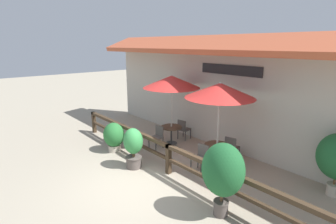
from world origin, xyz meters
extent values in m
plane|color=#9E937F|center=(0.00, 0.00, 0.00)|extent=(60.00, 60.00, 0.00)
cube|color=#BCB7A8|center=(0.00, 4.20, 1.80)|extent=(14.00, 0.40, 3.60)
cube|color=#B25133|center=(0.00, 3.65, 3.88)|extent=(14.28, 1.48, 0.70)
cube|color=black|center=(-0.06, 3.97, 3.00)|extent=(2.55, 0.04, 0.35)
cube|color=#3D2D1E|center=(0.00, 1.05, 0.89)|extent=(10.40, 0.14, 0.11)
cube|color=#3D2D1E|center=(0.00, 1.05, 0.47)|extent=(10.40, 0.10, 0.09)
cube|color=#3D2D1E|center=(-5.13, 1.05, 0.47)|extent=(0.14, 0.14, 0.95)
cube|color=#3D2D1E|center=(0.00, 1.05, 0.47)|extent=(0.14, 0.14, 0.95)
cylinder|color=#B7B2A8|center=(-1.83, 2.78, 1.17)|extent=(0.06, 0.06, 2.34)
cone|color=red|center=(-1.83, 2.78, 2.50)|extent=(2.19, 2.19, 0.46)
sphere|color=#B2ADA3|center=(-1.83, 2.78, 2.74)|extent=(0.07, 0.07, 0.07)
cylinder|color=#4C3826|center=(-1.83, 2.78, 0.69)|extent=(0.83, 0.83, 0.05)
cylinder|color=#333333|center=(-1.83, 2.78, 0.33)|extent=(0.07, 0.07, 0.67)
cylinder|color=#333333|center=(-1.83, 2.78, 0.01)|extent=(0.46, 0.46, 0.03)
cube|color=#514C47|center=(-1.85, 2.02, 0.43)|extent=(0.46, 0.46, 0.05)
cube|color=#514C47|center=(-1.87, 2.21, 0.65)|extent=(0.40, 0.07, 0.40)
cylinder|color=#2D2D2D|center=(-2.03, 1.81, 0.20)|extent=(0.04, 0.04, 0.40)
cylinder|color=#2D2D2D|center=(-1.65, 1.85, 0.20)|extent=(0.04, 0.04, 0.40)
cylinder|color=#2D2D2D|center=(-2.06, 2.19, 0.20)|extent=(0.04, 0.04, 0.40)
cylinder|color=#2D2D2D|center=(-1.68, 2.23, 0.20)|extent=(0.04, 0.04, 0.40)
cube|color=#514C47|center=(-1.88, 3.55, 0.43)|extent=(0.48, 0.48, 0.05)
cube|color=#514C47|center=(-1.85, 3.36, 0.65)|extent=(0.40, 0.10, 0.40)
cylinder|color=#2D2D2D|center=(-1.72, 3.77, 0.20)|extent=(0.04, 0.04, 0.40)
cylinder|color=#2D2D2D|center=(-2.10, 3.70, 0.20)|extent=(0.04, 0.04, 0.40)
cylinder|color=#2D2D2D|center=(-1.66, 3.39, 0.20)|extent=(0.04, 0.04, 0.40)
cylinder|color=#2D2D2D|center=(-2.04, 3.33, 0.20)|extent=(0.04, 0.04, 0.40)
cylinder|color=#B7B2A8|center=(0.60, 2.62, 1.17)|extent=(0.06, 0.06, 2.34)
cone|color=red|center=(0.60, 2.62, 2.50)|extent=(2.19, 2.19, 0.46)
sphere|color=#B2ADA3|center=(0.60, 2.62, 2.74)|extent=(0.07, 0.07, 0.07)
cylinder|color=#4C3826|center=(0.60, 2.62, 0.69)|extent=(0.83, 0.83, 0.05)
cylinder|color=#333333|center=(0.60, 2.62, 0.33)|extent=(0.07, 0.07, 0.67)
cylinder|color=#333333|center=(0.60, 2.62, 0.01)|extent=(0.46, 0.46, 0.03)
cube|color=#514C47|center=(0.54, 1.86, 0.43)|extent=(0.47, 0.47, 0.05)
cube|color=#514C47|center=(0.52, 2.05, 0.65)|extent=(0.40, 0.09, 0.40)
cylinder|color=#2D2D2D|center=(0.38, 1.64, 0.20)|extent=(0.04, 0.04, 0.40)
cylinder|color=#2D2D2D|center=(0.76, 1.70, 0.20)|extent=(0.04, 0.04, 0.40)
cylinder|color=#2D2D2D|center=(0.33, 2.02, 0.20)|extent=(0.04, 0.04, 0.40)
cylinder|color=#2D2D2D|center=(0.71, 2.07, 0.20)|extent=(0.04, 0.04, 0.40)
cube|color=#514C47|center=(0.65, 3.39, 0.43)|extent=(0.50, 0.50, 0.05)
cube|color=#514C47|center=(0.70, 3.20, 0.65)|extent=(0.40, 0.12, 0.40)
cylinder|color=#2D2D2D|center=(0.80, 3.62, 0.20)|extent=(0.04, 0.04, 0.40)
cylinder|color=#2D2D2D|center=(0.43, 3.53, 0.20)|extent=(0.04, 0.04, 0.40)
cylinder|color=#2D2D2D|center=(0.88, 3.25, 0.20)|extent=(0.04, 0.04, 0.40)
cylinder|color=#2D2D2D|center=(0.51, 3.16, 0.20)|extent=(0.04, 0.04, 0.40)
cylinder|color=#564C47|center=(2.34, 0.64, 0.18)|extent=(0.33, 0.33, 0.37)
cylinder|color=#564C47|center=(2.34, 0.64, 0.35)|extent=(0.36, 0.36, 0.04)
cylinder|color=brown|center=(2.34, 0.64, 0.55)|extent=(0.06, 0.06, 0.37)
ellipsoid|color=#1E5B2D|center=(2.34, 0.64, 1.16)|extent=(1.00, 0.90, 1.25)
cylinder|color=#564C47|center=(-1.04, 0.47, 0.19)|extent=(0.49, 0.49, 0.37)
cylinder|color=#564C47|center=(-1.04, 0.47, 0.35)|extent=(0.53, 0.53, 0.04)
cylinder|color=brown|center=(-1.04, 0.47, 0.50)|extent=(0.09, 0.09, 0.25)
ellipsoid|color=#338442|center=(-1.04, 0.47, 0.91)|extent=(0.67, 0.60, 0.84)
cylinder|color=#B7AD99|center=(-2.65, 0.67, 0.13)|extent=(0.46, 0.46, 0.25)
cylinder|color=#B7AD99|center=(-2.65, 0.67, 0.23)|extent=(0.49, 0.49, 0.04)
ellipsoid|color=#287033|center=(-2.65, 0.67, 0.64)|extent=(0.83, 0.75, 0.91)
cylinder|color=#B7AD99|center=(3.75, 3.55, 0.16)|extent=(0.32, 0.32, 0.32)
cylinder|color=#B7AD99|center=(3.75, 3.55, 0.30)|extent=(0.34, 0.34, 0.04)
cylinder|color=brown|center=(3.75, 3.55, 0.51)|extent=(0.06, 0.06, 0.37)
camera|label=1|loc=(5.58, -3.78, 3.89)|focal=28.00mm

